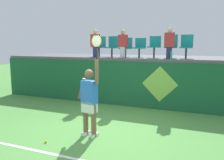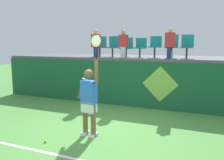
{
  "view_description": "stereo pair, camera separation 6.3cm",
  "coord_description": "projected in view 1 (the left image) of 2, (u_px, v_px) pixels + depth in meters",
  "views": [
    {
      "loc": [
        2.57,
        -5.31,
        2.28
      ],
      "look_at": [
        -0.07,
        1.03,
        1.25
      ],
      "focal_mm": 37.71,
      "sensor_mm": 36.0,
      "label": 1
    },
    {
      "loc": [
        2.62,
        -5.29,
        2.28
      ],
      "look_at": [
        -0.07,
        1.03,
        1.25
      ],
      "focal_mm": 37.71,
      "sensor_mm": 36.0,
      "label": 2
    }
  ],
  "objects": [
    {
      "name": "ground_plane",
      "position": [
        99.0,
        133.0,
        6.16
      ],
      "size": [
        40.0,
        40.0,
        0.0
      ],
      "primitive_type": "plane",
      "color": "#519342"
    },
    {
      "name": "court_back_wall",
      "position": [
        133.0,
        84.0,
        8.73
      ],
      "size": [
        11.82,
        0.2,
        1.67
      ],
      "primitive_type": "cube",
      "color": "#195633",
      "rests_on": "ground_plane"
    },
    {
      "name": "spectator_platform",
      "position": [
        144.0,
        58.0,
        9.99
      ],
      "size": [
        11.82,
        3.14,
        0.12
      ],
      "primitive_type": "cube",
      "color": "#56565B",
      "rests_on": "court_back_wall"
    },
    {
      "name": "court_baseline_stripe",
      "position": [
        68.0,
        157.0,
        4.81
      ],
      "size": [
        10.63,
        0.08,
        0.01
      ],
      "primitive_type": "cube",
      "color": "white",
      "rests_on": "ground_plane"
    },
    {
      "name": "tennis_player",
      "position": [
        90.0,
        99.0,
        5.83
      ],
      "size": [
        0.75,
        0.33,
        2.51
      ],
      "color": "white",
      "rests_on": "ground_plane"
    },
    {
      "name": "tennis_ball",
      "position": [
        46.0,
        142.0,
        5.53
      ],
      "size": [
        0.07,
        0.07,
        0.07
      ],
      "primitive_type": "sphere",
      "color": "#D1E533",
      "rests_on": "ground_plane"
    },
    {
      "name": "water_bottle",
      "position": [
        171.0,
        55.0,
        8.11
      ],
      "size": [
        0.07,
        0.07,
        0.27
      ],
      "primitive_type": "cylinder",
      "color": "#26B272",
      "rests_on": "spectator_platform"
    },
    {
      "name": "stadium_chair_0",
      "position": [
        100.0,
        45.0,
        9.91
      ],
      "size": [
        0.44,
        0.42,
        0.84
      ],
      "color": "#38383D",
      "rests_on": "spectator_platform"
    },
    {
      "name": "stadium_chair_1",
      "position": [
        113.0,
        46.0,
        9.69
      ],
      "size": [
        0.44,
        0.42,
        0.85
      ],
      "color": "#38383D",
      "rests_on": "spectator_platform"
    },
    {
      "name": "stadium_chair_2",
      "position": [
        126.0,
        46.0,
        9.47
      ],
      "size": [
        0.44,
        0.42,
        0.78
      ],
      "color": "#38383D",
      "rests_on": "spectator_platform"
    },
    {
      "name": "stadium_chair_3",
      "position": [
        140.0,
        46.0,
        9.25
      ],
      "size": [
        0.44,
        0.42,
        0.76
      ],
      "color": "#38383D",
      "rests_on": "spectator_platform"
    },
    {
      "name": "stadium_chair_4",
      "position": [
        155.0,
        45.0,
        9.02
      ],
      "size": [
        0.44,
        0.42,
        0.83
      ],
      "color": "#38383D",
      "rests_on": "spectator_platform"
    },
    {
      "name": "stadium_chair_5",
      "position": [
        171.0,
        45.0,
        8.79
      ],
      "size": [
        0.44,
        0.42,
        0.87
      ],
      "color": "#38383D",
      "rests_on": "spectator_platform"
    },
    {
      "name": "stadium_chair_6",
      "position": [
        187.0,
        45.0,
        8.58
      ],
      "size": [
        0.44,
        0.42,
        0.87
      ],
      "color": "#38383D",
      "rests_on": "spectator_platform"
    },
    {
      "name": "spectator_0",
      "position": [
        95.0,
        43.0,
        9.51
      ],
      "size": [
        0.34,
        0.2,
        1.1
      ],
      "color": "navy",
      "rests_on": "spectator_platform"
    },
    {
      "name": "spectator_1",
      "position": [
        123.0,
        43.0,
        9.09
      ],
      "size": [
        0.34,
        0.2,
        1.06
      ],
      "color": "white",
      "rests_on": "spectator_platform"
    },
    {
      "name": "spectator_2",
      "position": [
        169.0,
        43.0,
        8.4
      ],
      "size": [
        0.34,
        0.2,
        1.09
      ],
      "color": "navy",
      "rests_on": "spectator_platform"
    },
    {
      "name": "wall_signage_mount",
      "position": [
        159.0,
        109.0,
        8.38
      ],
      "size": [
        1.27,
        0.01,
        1.56
      ],
      "color": "#195633",
      "rests_on": "ground_plane"
    }
  ]
}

